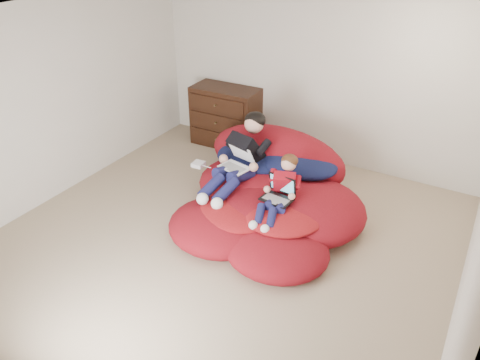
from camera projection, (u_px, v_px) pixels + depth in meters
The scene contains 9 objects.
room_shell at pixel (225, 224), 5.39m from camera, with size 5.10×5.10×2.77m.
dresser at pixel (226, 117), 7.51m from camera, with size 1.08×0.61×0.96m.
beanbag_pile at pixel (270, 193), 5.89m from camera, with size 2.47×2.47×0.90m.
cream_pillow at pixel (269, 135), 6.55m from camera, with size 0.46×0.29×0.29m, color white.
older_boy at pixel (242, 153), 5.87m from camera, with size 0.46×1.30×0.80m.
younger_boy at pixel (281, 188), 5.35m from camera, with size 0.34×0.88×0.61m.
laptop_white at pixel (238, 161), 5.83m from camera, with size 0.41×0.44×0.24m.
laptop_black at pixel (279, 193), 5.35m from camera, with size 0.37×0.33×0.26m.
power_adapter at pixel (198, 164), 6.23m from camera, with size 0.15×0.15×0.06m, color white.
Camera 1 is at (2.35, -3.74, 3.36)m, focal length 35.00 mm.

